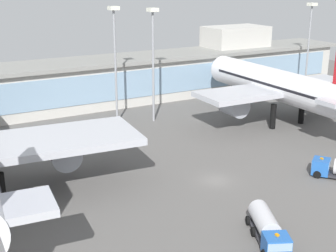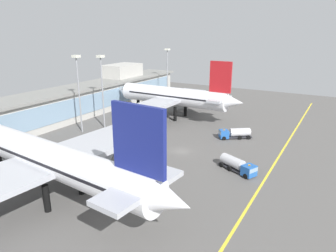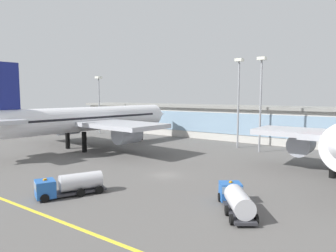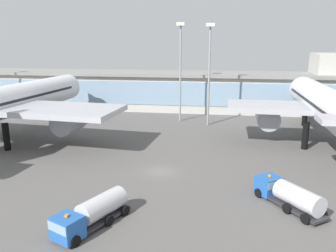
{
  "view_description": "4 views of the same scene",
  "coord_description": "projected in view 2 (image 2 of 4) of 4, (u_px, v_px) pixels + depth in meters",
  "views": [
    {
      "loc": [
        -35.62,
        -49.69,
        27.48
      ],
      "look_at": [
        -1.76,
        10.77,
        5.41
      ],
      "focal_mm": 49.87,
      "sensor_mm": 36.0,
      "label": 1
    },
    {
      "loc": [
        -64.54,
        -33.68,
        29.02
      ],
      "look_at": [
        0.61,
        4.14,
        5.82
      ],
      "focal_mm": 33.27,
      "sensor_mm": 36.0,
      "label": 2
    },
    {
      "loc": [
        29.85,
        -41.23,
        13.48
      ],
      "look_at": [
        -7.45,
        11.22,
        6.97
      ],
      "focal_mm": 33.04,
      "sensor_mm": 36.0,
      "label": 3
    },
    {
      "loc": [
        8.01,
        -45.79,
        18.37
      ],
      "look_at": [
        -0.93,
        13.43,
        3.51
      ],
      "focal_mm": 36.52,
      "sensor_mm": 36.0,
      "label": 4
    }
  ],
  "objects": [
    {
      "name": "ground_plane",
      "position": [
        181.0,
        151.0,
        78.05
      ],
      "size": [
        187.36,
        187.36,
        0.0
      ],
      "primitive_type": "plane",
      "color": "#5B5956"
    },
    {
      "name": "taxiway_centreline_stripe",
      "position": [
        271.0,
        170.0,
        67.49
      ],
      "size": [
        149.89,
        0.5,
        0.01
      ],
      "primitive_type": "cube",
      "color": "yellow",
      "rests_on": "ground"
    },
    {
      "name": "terminal_building",
      "position": [
        55.0,
        106.0,
        100.94
      ],
      "size": [
        136.83,
        14.0,
        15.43
      ],
      "color": "beige",
      "rests_on": "ground"
    },
    {
      "name": "airliner_near_left",
      "position": [
        50.0,
        159.0,
        54.75
      ],
      "size": [
        45.47,
        58.33,
        20.01
      ],
      "rotation": [
        0.0,
        0.0,
        1.48
      ],
      "color": "black",
      "rests_on": "ground"
    },
    {
      "name": "airliner_near_right",
      "position": [
        173.0,
        97.0,
        106.36
      ],
      "size": [
        34.46,
        48.8,
        20.08
      ],
      "rotation": [
        0.0,
        0.0,
        1.55
      ],
      "color": "black",
      "rests_on": "ground"
    },
    {
      "name": "fuel_tanker_truck",
      "position": [
        234.0,
        133.0,
        86.92
      ],
      "size": [
        7.28,
        8.75,
        2.9
      ],
      "rotation": [
        0.0,
        0.0,
        2.2
      ],
      "color": "black",
      "rests_on": "ground"
    },
    {
      "name": "baggage_tug_near",
      "position": [
        238.0,
        165.0,
        66.28
      ],
      "size": [
        6.07,
        9.22,
        2.9
      ],
      "rotation": [
        0.0,
        0.0,
        4.28
      ],
      "color": "black",
      "rests_on": "ground"
    },
    {
      "name": "apron_light_mast_west",
      "position": [
        78.0,
        82.0,
        88.63
      ],
      "size": [
        1.8,
        1.8,
        22.48
      ],
      "color": "gray",
      "rests_on": "ground"
    },
    {
      "name": "apron_light_mast_east",
      "position": [
        167.0,
        66.0,
        131.02
      ],
      "size": [
        1.8,
        1.8,
        21.84
      ],
      "color": "gray",
      "rests_on": "ground"
    },
    {
      "name": "apron_light_mast_far_east",
      "position": [
        102.0,
        81.0,
        92.81
      ],
      "size": [
        1.8,
        1.8,
        22.13
      ],
      "color": "gray",
      "rests_on": "ground"
    }
  ]
}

